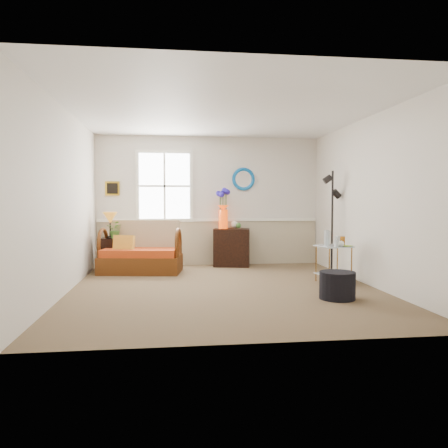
{
  "coord_description": "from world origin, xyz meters",
  "views": [
    {
      "loc": [
        -0.8,
        -6.35,
        1.3
      ],
      "look_at": [
        0.01,
        0.18,
        0.95
      ],
      "focal_mm": 35.0,
      "sensor_mm": 36.0,
      "label": 1
    }
  ],
  "objects": [
    {
      "name": "side_table",
      "position": [
        1.79,
        0.28,
        0.3
      ],
      "size": [
        0.55,
        0.55,
        0.59
      ],
      "primitive_type": null,
      "rotation": [
        0.0,
        0.0,
        0.19
      ],
      "color": "olive",
      "rests_on": "floor"
    },
    {
      "name": "cabinet",
      "position": [
        0.43,
        2.25,
        0.38
      ],
      "size": [
        0.78,
        0.59,
        0.75
      ],
      "primitive_type": null,
      "rotation": [
        0.0,
        0.0,
        -0.21
      ],
      "color": "black",
      "rests_on": "floor"
    },
    {
      "name": "flower_vase",
      "position": [
        0.26,
        2.29,
        1.14
      ],
      "size": [
        0.25,
        0.25,
        0.78
      ],
      "primitive_type": null,
      "rotation": [
        0.0,
        0.0,
        0.09
      ],
      "color": "#D23A07",
      "rests_on": "cabinet"
    },
    {
      "name": "table_lamp",
      "position": [
        -1.9,
        1.96,
        0.85
      ],
      "size": [
        0.3,
        0.3,
        0.48
      ],
      "primitive_type": null,
      "rotation": [
        0.0,
        0.0,
        0.12
      ],
      "color": "orange",
      "rests_on": "lamp_stand"
    },
    {
      "name": "tabletop_items",
      "position": [
        1.82,
        0.27,
        0.72
      ],
      "size": [
        0.57,
        0.57,
        0.25
      ],
      "primitive_type": null,
      "rotation": [
        0.0,
        0.0,
        0.63
      ],
      "color": "silver",
      "rests_on": "side_table"
    },
    {
      "name": "picture",
      "position": [
        -1.92,
        2.48,
        1.55
      ],
      "size": [
        0.28,
        0.03,
        0.28
      ],
      "primitive_type": "cube",
      "color": "#B6871B",
      "rests_on": "walls"
    },
    {
      "name": "chair_rail",
      "position": [
        0.0,
        2.47,
        0.92
      ],
      "size": [
        4.46,
        0.04,
        0.06
      ],
      "primitive_type": "cube",
      "color": "white",
      "rests_on": "walls"
    },
    {
      "name": "floor_lamp",
      "position": [
        2.06,
        1.07,
        0.92
      ],
      "size": [
        0.3,
        0.3,
        1.84
      ],
      "primitive_type": null,
      "rotation": [
        0.0,
        0.0,
        -0.14
      ],
      "color": "black",
      "rests_on": "floor"
    },
    {
      "name": "wainscot",
      "position": [
        0.0,
        2.48,
        0.45
      ],
      "size": [
        4.46,
        0.02,
        0.9
      ],
      "primitive_type": "cube",
      "color": "tan",
      "rests_on": "walls"
    },
    {
      "name": "mirror",
      "position": [
        0.7,
        2.48,
        1.75
      ],
      "size": [
        0.47,
        0.07,
        0.47
      ],
      "primitive_type": "torus",
      "rotation": [
        1.57,
        0.0,
        0.0
      ],
      "color": "#167EC6",
      "rests_on": "walls"
    },
    {
      "name": "loveseat",
      "position": [
        -1.33,
        1.67,
        0.47
      ],
      "size": [
        1.54,
        1.02,
        0.94
      ],
      "primitive_type": null,
      "rotation": [
        0.0,
        0.0,
        -0.15
      ],
      "color": "#67310E",
      "rests_on": "floor"
    },
    {
      "name": "throw_pillow",
      "position": [
        -1.62,
        1.6,
        0.5
      ],
      "size": [
        0.39,
        0.2,
        0.38
      ],
      "primitive_type": null,
      "rotation": [
        0.0,
        0.0,
        -0.3
      ],
      "color": "#D86409",
      "rests_on": "loveseat"
    },
    {
      "name": "floor",
      "position": [
        0.0,
        0.0,
        0.0
      ],
      "size": [
        4.5,
        5.0,
        0.01
      ],
      "primitive_type": "cube",
      "color": "brown",
      "rests_on": "ground"
    },
    {
      "name": "ceiling",
      "position": [
        0.0,
        0.0,
        2.6
      ],
      "size": [
        4.5,
        5.0,
        0.01
      ],
      "primitive_type": "cube",
      "color": "white",
      "rests_on": "walls"
    },
    {
      "name": "window",
      "position": [
        -0.9,
        2.47,
        1.6
      ],
      "size": [
        1.14,
        0.06,
        1.44
      ],
      "primitive_type": null,
      "color": "white",
      "rests_on": "walls"
    },
    {
      "name": "lamp_stand",
      "position": [
        -1.93,
        1.99,
        0.31
      ],
      "size": [
        0.41,
        0.41,
        0.61
      ],
      "primitive_type": null,
      "rotation": [
        0.0,
        0.0,
        -0.2
      ],
      "color": "black",
      "rests_on": "floor"
    },
    {
      "name": "walls",
      "position": [
        0.0,
        0.0,
        1.3
      ],
      "size": [
        4.51,
        5.01,
        2.6
      ],
      "color": "silver",
      "rests_on": "floor"
    },
    {
      "name": "potted_plant",
      "position": [
        -1.81,
        1.93,
        0.74
      ],
      "size": [
        0.39,
        0.41,
        0.25
      ],
      "primitive_type": "imported",
      "rotation": [
        0.0,
        0.0,
        -0.41
      ],
      "color": "#40732D",
      "rests_on": "lamp_stand"
    },
    {
      "name": "ottoman",
      "position": [
        1.4,
        -0.84,
        0.18
      ],
      "size": [
        0.57,
        0.57,
        0.36
      ],
      "primitive_type": "cylinder",
      "rotation": [
        0.0,
        0.0,
        -0.22
      ],
      "color": "black",
      "rests_on": "floor"
    }
  ]
}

